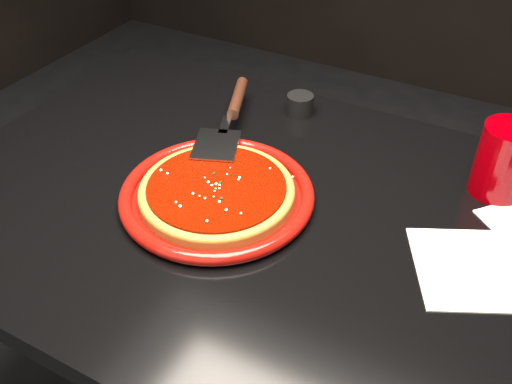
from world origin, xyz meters
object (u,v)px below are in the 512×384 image
table (265,343)px  pizza_server (229,117)px  cup (504,161)px  ramekin (300,104)px  plate (217,195)px

table → pizza_server: pizza_server is taller
cup → ramekin: 0.42m
table → pizza_server: size_ratio=3.49×
cup → ramekin: bearing=169.5°
table → ramekin: ramekin is taller
table → ramekin: size_ratio=21.42×
pizza_server → ramekin: size_ratio=6.14×
plate → pizza_server: (-0.09, 0.19, 0.03)m
plate → cup: bearing=31.7°
plate → ramekin: bearing=89.9°
table → plate: plate is taller
plate → cup: (0.42, 0.26, 0.05)m
plate → ramekin: 0.33m
plate → pizza_server: size_ratio=0.97×
plate → pizza_server: bearing=114.7°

